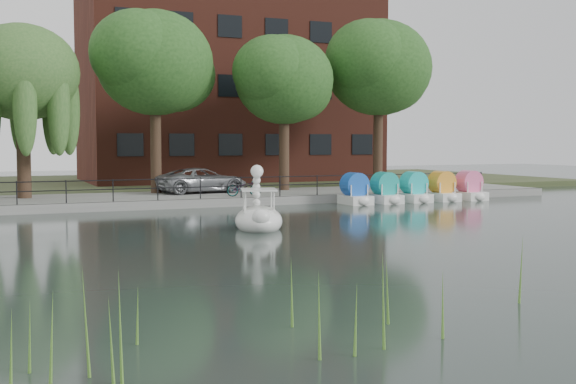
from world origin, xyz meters
TOP-DOWN VIEW (x-y plane):
  - ground_plane at (0.00, 0.00)m, footprint 120.00×120.00m
  - promenade at (0.00, 16.00)m, footprint 40.00×6.00m
  - kerb at (0.00, 13.05)m, footprint 40.00×0.25m
  - land_strip at (0.00, 30.00)m, footprint 60.00×22.00m
  - railing at (0.00, 13.25)m, footprint 32.00×0.05m
  - apartment_building at (7.00, 29.97)m, footprint 20.00×10.07m
  - willow_mid at (-7.50, 17.00)m, footprint 5.32×5.32m
  - broadleaf_center at (-1.00, 18.00)m, footprint 6.00×6.00m
  - broadleaf_right at (6.00, 17.50)m, footprint 5.40×5.40m
  - broadleaf_far at (12.50, 18.50)m, footprint 6.30×6.30m
  - minivan at (1.19, 17.04)m, footprint 3.13×5.62m
  - bicycle at (2.39, 13.95)m, footprint 0.79×1.78m
  - swan_boat at (-0.44, 4.44)m, footprint 2.34×2.99m
  - pedal_boat_row at (10.83, 11.96)m, footprint 7.95×1.70m

SIDE VIEW (x-z plane):
  - ground_plane at x=0.00m, z-range 0.00..0.00m
  - land_strip at x=0.00m, z-range 0.00..0.36m
  - promenade at x=0.00m, z-range 0.00..0.40m
  - kerb at x=0.00m, z-range 0.00..0.40m
  - swan_boat at x=-0.44m, z-range -0.63..1.60m
  - pedal_boat_row at x=10.83m, z-range -0.09..1.31m
  - bicycle at x=2.39m, z-range 0.40..1.40m
  - minivan at x=1.19m, z-range 0.40..1.89m
  - railing at x=0.00m, z-range 0.65..1.65m
  - willow_mid at x=-7.50m, z-range 2.17..10.32m
  - broadleaf_right at x=6.00m, z-range 2.22..10.55m
  - broadleaf_center at x=-1.00m, z-range 2.44..11.69m
  - broadleaf_far at x=12.50m, z-range 2.54..12.25m
  - apartment_building at x=7.00m, z-range 0.36..18.36m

